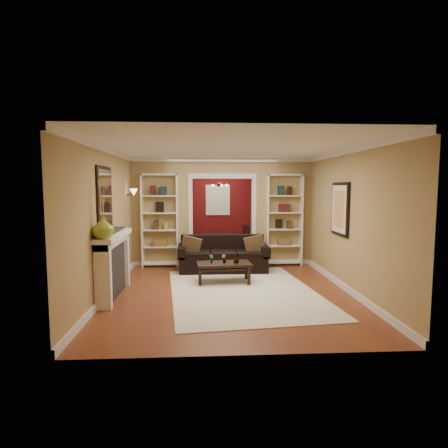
{
  "coord_description": "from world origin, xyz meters",
  "views": [
    {
      "loc": [
        -0.5,
        -8.24,
        2.0
      ],
      "look_at": [
        -0.07,
        -0.8,
        1.24
      ],
      "focal_mm": 30.0,
      "sensor_mm": 36.0,
      "label": 1
    }
  ],
  "objects": [
    {
      "name": "bookshelf_left",
      "position": [
        -1.55,
        1.03,
        1.15
      ],
      "size": [
        0.9,
        0.3,
        2.3
      ],
      "primitive_type": "cube",
      "color": "white",
      "rests_on": "floor"
    },
    {
      "name": "plant_center",
      "position": [
        -0.06,
        -0.63,
        0.51
      ],
      "size": [
        0.12,
        0.12,
        0.17
      ],
      "primitive_type": "imported",
      "rotation": [
        0.0,
        0.0,
        2.47
      ],
      "color": "#336626",
      "rests_on": "coffee_table"
    },
    {
      "name": "dining_chair_sw",
      "position": [
        -0.56,
        3.0,
        0.44
      ],
      "size": [
        0.47,
        0.47,
        0.87
      ],
      "primitive_type": "cube",
      "rotation": [
        0.0,
        0.0,
        1.46
      ],
      "color": "black",
      "rests_on": "floor"
    },
    {
      "name": "chandelier",
      "position": [
        0.0,
        2.7,
        2.02
      ],
      "size": [
        0.5,
        0.5,
        0.3
      ],
      "primitive_type": "cube",
      "color": "#302215",
      "rests_on": "ceiling"
    },
    {
      "name": "partition_wall",
      "position": [
        0.0,
        1.2,
        1.35
      ],
      "size": [
        4.5,
        0.15,
        2.7
      ],
      "primitive_type": "cube",
      "color": "tan",
      "rests_on": "floor"
    },
    {
      "name": "fireplace",
      "position": [
        -2.09,
        -1.5,
        0.58
      ],
      "size": [
        0.32,
        1.7,
        1.16
      ],
      "primitive_type": "cube",
      "color": "white",
      "rests_on": "floor"
    },
    {
      "name": "area_rug",
      "position": [
        0.26,
        -1.32,
        0.01
      ],
      "size": [
        3.07,
        4.02,
        0.01
      ],
      "primitive_type": "cube",
      "rotation": [
        0.0,
        0.0,
        0.11
      ],
      "color": "white",
      "rests_on": "floor"
    },
    {
      "name": "dining_chair_nw",
      "position": [
        -0.56,
        2.4,
        0.4
      ],
      "size": [
        0.42,
        0.42,
        0.8
      ],
      "primitive_type": "cube",
      "rotation": [
        0.0,
        0.0,
        1.5
      ],
      "color": "black",
      "rests_on": "floor"
    },
    {
      "name": "pillow_left",
      "position": [
        -0.77,
        0.43,
        0.63
      ],
      "size": [
        0.46,
        0.24,
        0.45
      ],
      "primitive_type": "cube",
      "rotation": [
        0.0,
        0.0,
        -0.27
      ],
      "color": "brown",
      "rests_on": "sofa"
    },
    {
      "name": "framed_art",
      "position": [
        2.21,
        -1.0,
        1.55
      ],
      "size": [
        0.04,
        0.85,
        1.05
      ],
      "primitive_type": "cube",
      "color": "black",
      "rests_on": "wall_right"
    },
    {
      "name": "bookshelf_right",
      "position": [
        1.55,
        1.03,
        1.15
      ],
      "size": [
        0.9,
        0.3,
        2.3
      ],
      "primitive_type": "cube",
      "color": "white",
      "rests_on": "floor"
    },
    {
      "name": "wall_right",
      "position": [
        2.25,
        0.0,
        1.35
      ],
      "size": [
        0.0,
        8.0,
        8.0
      ],
      "primitive_type": "plane",
      "rotation": [
        1.57,
        0.0,
        -1.57
      ],
      "color": "tan",
      "rests_on": "ground"
    },
    {
      "name": "vase",
      "position": [
        -2.09,
        -2.2,
        1.34
      ],
      "size": [
        0.46,
        0.46,
        0.37
      ],
      "primitive_type": "imported",
      "rotation": [
        0.0,
        0.0,
        0.42
      ],
      "color": "olive",
      "rests_on": "fireplace"
    },
    {
      "name": "plant_left",
      "position": [
        -0.32,
        -0.63,
        0.51
      ],
      "size": [
        0.11,
        0.1,
        0.18
      ],
      "primitive_type": "imported",
      "rotation": [
        0.0,
        0.0,
        0.49
      ],
      "color": "#336626",
      "rests_on": "coffee_table"
    },
    {
      "name": "plant_right",
      "position": [
        0.19,
        -0.63,
        0.53
      ],
      "size": [
        0.17,
        0.17,
        0.22
      ],
      "primitive_type": "imported",
      "rotation": [
        0.0,
        0.0,
        4.09
      ],
      "color": "#336626",
      "rests_on": "coffee_table"
    },
    {
      "name": "dining_chair_ne",
      "position": [
        0.54,
        2.4,
        0.47
      ],
      "size": [
        0.55,
        0.55,
        0.93
      ],
      "primitive_type": "cube",
      "rotation": [
        0.0,
        0.0,
        -1.8
      ],
      "color": "black",
      "rests_on": "floor"
    },
    {
      "name": "wall_front",
      "position": [
        0.0,
        -4.0,
        1.35
      ],
      "size": [
        8.0,
        0.0,
        8.0
      ],
      "primitive_type": "plane",
      "rotation": [
        -1.57,
        0.0,
        0.0
      ],
      "color": "tan",
      "rests_on": "ground"
    },
    {
      "name": "wall_left",
      "position": [
        -2.25,
        0.0,
        1.35
      ],
      "size": [
        0.0,
        8.0,
        8.0
      ],
      "primitive_type": "plane",
      "rotation": [
        1.57,
        0.0,
        1.57
      ],
      "color": "tan",
      "rests_on": "ground"
    },
    {
      "name": "red_back_panel",
      "position": [
        0.0,
        3.97,
        1.32
      ],
      "size": [
        4.44,
        0.04,
        2.64
      ],
      "primitive_type": "cube",
      "color": "maroon",
      "rests_on": "floor"
    },
    {
      "name": "dining_table",
      "position": [
        -0.01,
        2.7,
        0.28
      ],
      "size": [
        1.57,
        0.87,
        0.55
      ],
      "primitive_type": "imported",
      "rotation": [
        0.0,
        0.0,
        1.57
      ],
      "color": "black",
      "rests_on": "floor"
    },
    {
      "name": "sofa",
      "position": [
        -0.02,
        0.45,
        0.41
      ],
      "size": [
        2.11,
        0.91,
        0.83
      ],
      "primitive_type": "cube",
      "color": "black",
      "rests_on": "floor"
    },
    {
      "name": "mirror",
      "position": [
        -2.23,
        -1.5,
        1.8
      ],
      "size": [
        0.03,
        0.95,
        1.1
      ],
      "primitive_type": "cube",
      "color": "silver",
      "rests_on": "wall_left"
    },
    {
      "name": "pillow_right",
      "position": [
        0.73,
        0.43,
        0.64
      ],
      "size": [
        0.47,
        0.16,
        0.47
      ],
      "primitive_type": "cube",
      "rotation": [
        0.0,
        0.0,
        -0.06
      ],
      "color": "brown",
      "rests_on": "sofa"
    },
    {
      "name": "ceiling",
      "position": [
        0.0,
        0.0,
        2.7
      ],
      "size": [
        8.0,
        8.0,
        0.0
      ],
      "primitive_type": "plane",
      "rotation": [
        3.14,
        0.0,
        0.0
      ],
      "color": "white",
      "rests_on": "ground"
    },
    {
      "name": "coffee_table",
      "position": [
        -0.06,
        -0.63,
        0.21
      ],
      "size": [
        1.15,
        0.68,
        0.42
      ],
      "primitive_type": "cube",
      "rotation": [
        0.0,
        0.0,
        0.08
      ],
      "color": "black",
      "rests_on": "floor"
    },
    {
      "name": "wall_back",
      "position": [
        0.0,
        4.0,
        1.35
      ],
      "size": [
        8.0,
        0.0,
        8.0
      ],
      "primitive_type": "plane",
      "rotation": [
        1.57,
        0.0,
        0.0
      ],
      "color": "tan",
      "rests_on": "ground"
    },
    {
      "name": "floor",
      "position": [
        0.0,
        0.0,
        0.0
      ],
      "size": [
        8.0,
        8.0,
        0.0
      ],
      "primitive_type": "plane",
      "color": "brown",
      "rests_on": "ground"
    },
    {
      "name": "wall_sconce",
      "position": [
        -2.15,
        0.55,
        1.83
      ],
      "size": [
        0.18,
        0.18,
        0.22
      ],
      "primitive_type": "cube",
      "color": "#FFE0A5",
      "rests_on": "wall_left"
    },
    {
      "name": "dining_window",
      "position": [
        0.0,
        3.93,
        1.55
      ],
      "size": [
        0.78,
        0.03,
        0.98
      ],
      "primitive_type": "cube",
      "color": "#8CA5CC",
      "rests_on": "wall_back"
    },
    {
      "name": "dining_chair_se",
      "position": [
        0.54,
        3.0,
        0.43
      ],
      "size": [
        0.48,
        0.48,
        0.86
      ],
      "primitive_type": "cube",
      "rotation": [
        0.0,
        0.0,
        -1.73
      ],
      "color": "black",
      "rests_on": "floor"
    }
  ]
}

